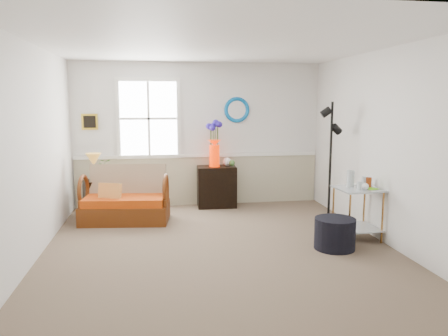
{
  "coord_description": "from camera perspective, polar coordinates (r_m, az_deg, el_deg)",
  "views": [
    {
      "loc": [
        -0.8,
        -5.46,
        1.9
      ],
      "look_at": [
        0.12,
        0.31,
        1.01
      ],
      "focal_mm": 35.0,
      "sensor_mm": 36.0,
      "label": 1
    }
  ],
  "objects": [
    {
      "name": "floor",
      "position": [
        5.84,
        -0.68,
        -10.32
      ],
      "size": [
        4.5,
        5.0,
        0.01
      ],
      "primitive_type": "cube",
      "color": "brown",
      "rests_on": "ground"
    },
    {
      "name": "ceiling",
      "position": [
        5.56,
        -0.73,
        15.9
      ],
      "size": [
        4.5,
        5.0,
        0.01
      ],
      "primitive_type": "cube",
      "color": "white",
      "rests_on": "walls"
    },
    {
      "name": "walls",
      "position": [
        5.55,
        -0.7,
        2.47
      ],
      "size": [
        4.51,
        5.01,
        2.6
      ],
      "color": "silver",
      "rests_on": "floor"
    },
    {
      "name": "wainscot",
      "position": [
        8.11,
        -3.23,
        -1.64
      ],
      "size": [
        4.46,
        0.02,
        0.9
      ],
      "primitive_type": "cube",
      "color": "tan",
      "rests_on": "walls"
    },
    {
      "name": "chair_rail",
      "position": [
        8.03,
        -3.25,
        1.65
      ],
      "size": [
        4.46,
        0.04,
        0.06
      ],
      "primitive_type": "cube",
      "color": "white",
      "rests_on": "walls"
    },
    {
      "name": "window",
      "position": [
        7.94,
        -9.81,
        6.38
      ],
      "size": [
        1.14,
        0.06,
        1.44
      ],
      "primitive_type": null,
      "color": "white",
      "rests_on": "walls"
    },
    {
      "name": "picture",
      "position": [
        8.03,
        -17.14,
        5.79
      ],
      "size": [
        0.28,
        0.03,
        0.28
      ],
      "primitive_type": "cube",
      "color": "gold",
      "rests_on": "walls"
    },
    {
      "name": "mirror",
      "position": [
        8.08,
        1.68,
        7.6
      ],
      "size": [
        0.47,
        0.07,
        0.47
      ],
      "primitive_type": "torus",
      "rotation": [
        1.57,
        0.0,
        0.0
      ],
      "color": "#0885B4",
      "rests_on": "walls"
    },
    {
      "name": "loveseat",
      "position": [
        7.12,
        -12.79,
        -3.36
      ],
      "size": [
        1.43,
        0.92,
        0.88
      ],
      "primitive_type": null,
      "rotation": [
        0.0,
        0.0,
        -0.12
      ],
      "color": "#552707",
      "rests_on": "floor"
    },
    {
      "name": "throw_pillow",
      "position": [
        7.05,
        -14.69,
        -3.36
      ],
      "size": [
        0.36,
        0.21,
        0.35
      ],
      "primitive_type": null,
      "rotation": [
        0.0,
        0.0,
        -0.37
      ],
      "color": "orange",
      "rests_on": "loveseat"
    },
    {
      "name": "lamp_stand",
      "position": [
        7.68,
        -16.53,
        -3.74
      ],
      "size": [
        0.42,
        0.42,
        0.59
      ],
      "primitive_type": null,
      "rotation": [
        0.0,
        0.0,
        0.3
      ],
      "color": "black",
      "rests_on": "floor"
    },
    {
      "name": "table_lamp",
      "position": [
        7.58,
        -16.64,
        0.13
      ],
      "size": [
        0.28,
        0.28,
        0.46
      ],
      "primitive_type": null,
      "rotation": [
        0.0,
        0.0,
        0.12
      ],
      "color": "#B17927",
      "rests_on": "lamp_stand"
    },
    {
      "name": "potted_plant",
      "position": [
        7.62,
        -15.68,
        -0.47
      ],
      "size": [
        0.4,
        0.42,
        0.28
      ],
      "primitive_type": "imported",
      "rotation": [
        0.0,
        0.0,
        0.25
      ],
      "color": "#416B30",
      "rests_on": "lamp_stand"
    },
    {
      "name": "cabinet",
      "position": [
        7.95,
        -0.98,
        -2.43
      ],
      "size": [
        0.71,
        0.47,
        0.74
      ],
      "primitive_type": null,
      "rotation": [
        0.0,
        0.0,
        -0.03
      ],
      "color": "black",
      "rests_on": "floor"
    },
    {
      "name": "flower_vase",
      "position": [
        7.82,
        -1.27,
        3.14
      ],
      "size": [
        0.3,
        0.3,
        0.81
      ],
      "primitive_type": null,
      "rotation": [
        0.0,
        0.0,
        -0.32
      ],
      "color": "red",
      "rests_on": "cabinet"
    },
    {
      "name": "side_table",
      "position": [
        6.36,
        16.99,
        -5.71
      ],
      "size": [
        0.6,
        0.6,
        0.72
      ],
      "primitive_type": null,
      "rotation": [
        0.0,
        0.0,
        0.05
      ],
      "color": "#A06D33",
      "rests_on": "floor"
    },
    {
      "name": "tabletop_items",
      "position": [
        6.3,
        17.46,
        -1.37
      ],
      "size": [
        0.53,
        0.53,
        0.24
      ],
      "primitive_type": null,
      "rotation": [
        0.0,
        0.0,
        0.4
      ],
      "color": "silver",
      "rests_on": "side_table"
    },
    {
      "name": "floor_lamp",
      "position": [
        7.0,
        13.71,
        0.61
      ],
      "size": [
        0.32,
        0.32,
        1.9
      ],
      "primitive_type": null,
      "rotation": [
        0.0,
        0.0,
        -0.2
      ],
      "color": "black",
      "rests_on": "floor"
    },
    {
      "name": "ottoman",
      "position": [
        5.91,
        14.26,
        -8.3
      ],
      "size": [
        0.69,
        0.69,
        0.41
      ],
      "primitive_type": "cylinder",
      "rotation": [
        0.0,
        0.0,
        0.38
      ],
      "color": "black",
      "rests_on": "floor"
    }
  ]
}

